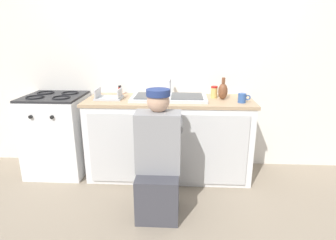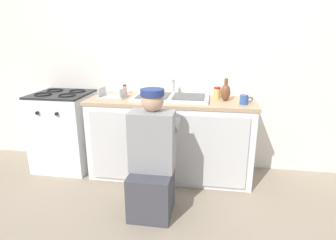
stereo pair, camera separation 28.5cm
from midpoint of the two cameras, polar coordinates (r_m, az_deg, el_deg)
name	(u,v)px [view 1 (the left image)]	position (r m, az deg, el deg)	size (l,w,h in m)	color
ground_plane	(167,186)	(3.04, -2.87, -13.30)	(12.00, 12.00, 0.00)	gray
back_wall	(171,60)	(3.29, -1.99, 12.02)	(6.00, 0.10, 2.50)	silver
counter_cabinet	(169,139)	(3.12, -2.43, -3.92)	(1.74, 0.62, 0.84)	white
countertop	(169,100)	(3.00, -2.51, 3.95)	(1.78, 0.62, 0.03)	tan
sink_double_basin	(169,97)	(3.00, -2.52, 4.63)	(0.80, 0.44, 0.19)	silver
stove_range	(58,134)	(3.48, -23.70, -2.65)	(0.63, 0.62, 0.91)	white
plumber_person	(158,164)	(2.45, -5.37, -9.01)	(0.42, 0.61, 1.10)	#3F3F47
condiment_jar	(214,92)	(3.06, 6.73, 5.65)	(0.07, 0.07, 0.13)	#DBB760
spice_bottle_red	(120,90)	(3.28, -12.21, 5.91)	(0.04, 0.04, 0.10)	red
dish_rack_tray	(109,97)	(3.09, -14.52, 4.59)	(0.28, 0.22, 0.11)	#B2B7BC
vase_decorative	(223,91)	(3.00, 8.43, 5.84)	(0.10, 0.10, 0.23)	brown
coffee_mug	(242,98)	(2.89, 12.16, 4.37)	(0.13, 0.08, 0.09)	#335699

